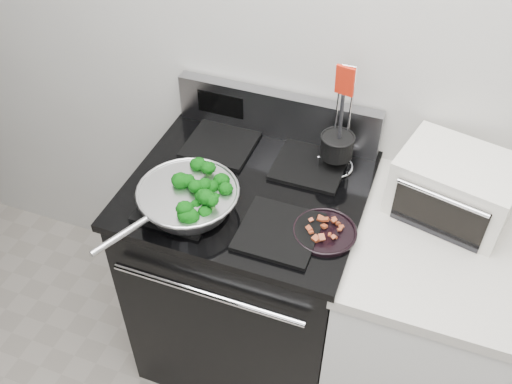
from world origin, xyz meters
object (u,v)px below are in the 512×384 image
at_px(toaster_oven, 455,186).
at_px(skillet, 188,198).
at_px(gas_range, 249,272).
at_px(bacon_plate, 325,229).
at_px(utensil_holder, 336,151).

bearing_deg(toaster_oven, skillet, -144.03).
xyz_separation_m(gas_range, skillet, (-0.14, -0.18, 0.51)).
bearing_deg(gas_range, skillet, -127.22).
distance_m(skillet, bacon_plate, 0.44).
bearing_deg(utensil_holder, bacon_plate, -69.99).
xyz_separation_m(skillet, toaster_oven, (0.79, 0.33, 0.02)).
height_order(skillet, toaster_oven, toaster_oven).
distance_m(gas_range, toaster_oven, 0.86).
distance_m(utensil_holder, toaster_oven, 0.40).
bearing_deg(skillet, toaster_oven, 46.69).
height_order(bacon_plate, utensil_holder, utensil_holder).
bearing_deg(gas_range, bacon_plate, -22.44).
xyz_separation_m(bacon_plate, toaster_oven, (0.35, 0.27, 0.06)).
xyz_separation_m(bacon_plate, utensil_holder, (-0.05, 0.32, 0.05)).
distance_m(gas_range, utensil_holder, 0.62).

